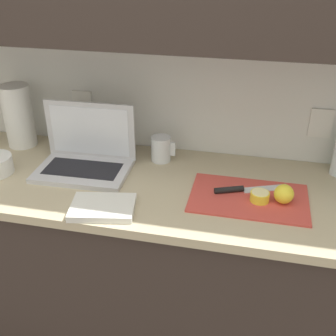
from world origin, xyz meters
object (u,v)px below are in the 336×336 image
at_px(knife, 239,189).
at_px(lemon_whole_beside, 284,194).
at_px(laptop, 86,154).
at_px(cutting_board, 249,198).
at_px(paper_towel_roll, 18,116).
at_px(lemon_half_cut, 260,196).
at_px(measuring_cup, 161,149).

height_order(knife, lemon_whole_beside, lemon_whole_beside).
height_order(laptop, cutting_board, laptop).
height_order(knife, paper_towel_roll, paper_towel_roll).
xyz_separation_m(lemon_half_cut, lemon_whole_beside, (0.08, 0.01, 0.02)).
xyz_separation_m(measuring_cup, paper_towel_roll, (-0.65, 0.01, 0.09)).
distance_m(laptop, cutting_board, 0.67).
height_order(laptop, lemon_whole_beside, laptop).
xyz_separation_m(knife, lemon_whole_beside, (0.16, -0.04, 0.03)).
xyz_separation_m(knife, paper_towel_roll, (-1.00, 0.21, 0.12)).
height_order(lemon_half_cut, paper_towel_roll, paper_towel_roll).
height_order(laptop, measuring_cup, laptop).
distance_m(cutting_board, lemon_half_cut, 0.05).
distance_m(laptop, paper_towel_roll, 0.41).
distance_m(knife, lemon_half_cut, 0.09).
distance_m(measuring_cup, paper_towel_roll, 0.66).
xyz_separation_m(cutting_board, measuring_cup, (-0.38, 0.23, 0.05)).
height_order(cutting_board, paper_towel_roll, paper_towel_roll).
bearing_deg(cutting_board, paper_towel_roll, 166.94).
distance_m(lemon_whole_beside, measuring_cup, 0.55).
height_order(laptop, paper_towel_roll, paper_towel_roll).
bearing_deg(measuring_cup, cutting_board, -30.73).
height_order(cutting_board, measuring_cup, measuring_cup).
bearing_deg(cutting_board, knife, 141.27).
bearing_deg(measuring_cup, laptop, -155.07).
relative_size(cutting_board, lemon_half_cut, 6.20).
height_order(measuring_cup, paper_towel_roll, paper_towel_roll).
bearing_deg(paper_towel_roll, cutting_board, -13.06).
bearing_deg(cutting_board, measuring_cup, 149.27).
relative_size(laptop, knife, 1.38).
distance_m(lemon_whole_beside, paper_towel_roll, 1.19).
xyz_separation_m(lemon_whole_beside, paper_towel_roll, (-1.16, 0.25, 0.10)).
distance_m(cutting_board, measuring_cup, 0.45).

